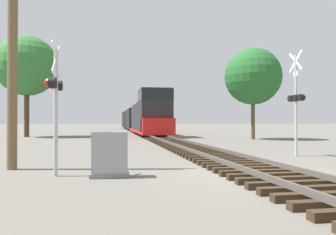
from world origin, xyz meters
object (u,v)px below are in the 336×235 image
at_px(relay_cabinet, 110,155).
at_px(tree_far_right, 253,77).
at_px(tree_mid_background, 27,66).
at_px(freight_train, 137,119).
at_px(utility_pole, 13,36).
at_px(crossing_signal_near, 55,94).
at_px(crossing_signal_far, 296,99).

bearing_deg(relay_cabinet, tree_far_right, 54.78).
distance_m(relay_cabinet, tree_mid_background, 27.46).
bearing_deg(freight_train, utility_pole, -100.16).
relative_size(crossing_signal_near, crossing_signal_far, 0.80).
bearing_deg(crossing_signal_far, freight_train, 0.47).
distance_m(crossing_signal_far, utility_pole, 11.70).
bearing_deg(crossing_signal_near, crossing_signal_far, 115.47).
relative_size(utility_pole, tree_far_right, 1.06).
bearing_deg(crossing_signal_far, tree_far_right, -22.03).
distance_m(crossing_signal_far, tree_mid_background, 27.22).
distance_m(relay_cabinet, utility_pole, 5.23).
distance_m(relay_cabinet, tree_far_right, 21.80).
height_order(freight_train, crossing_signal_far, crossing_signal_far).
bearing_deg(tree_far_right, crossing_signal_near, -129.16).
distance_m(crossing_signal_near, tree_far_right, 22.06).
height_order(relay_cabinet, tree_mid_background, tree_mid_background).
xyz_separation_m(freight_train, utility_pole, (-7.46, -41.61, 2.34)).
bearing_deg(crossing_signal_far, utility_pole, 95.54).
relative_size(freight_train, crossing_signal_far, 10.85).
height_order(crossing_signal_near, utility_pole, utility_pole).
bearing_deg(tree_mid_background, crossing_signal_near, -75.14).
bearing_deg(crossing_signal_near, freight_train, 176.77).
height_order(freight_train, utility_pole, utility_pole).
relative_size(tree_far_right, tree_mid_background, 0.78).
xyz_separation_m(relay_cabinet, utility_pole, (-3.10, 2.03, 3.69)).
xyz_separation_m(crossing_signal_near, crossing_signal_far, (9.80, 3.75, 0.23)).
xyz_separation_m(freight_train, tree_far_right, (7.90, -26.27, 3.49)).
bearing_deg(crossing_signal_near, tree_far_right, 145.37).
relative_size(crossing_signal_far, tree_mid_background, 0.46).
relative_size(relay_cabinet, tree_mid_background, 0.12).
height_order(crossing_signal_far, utility_pole, utility_pole).
xyz_separation_m(freight_train, crossing_signal_near, (-5.89, -43.21, 0.37)).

